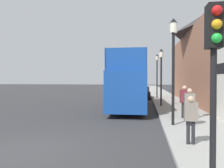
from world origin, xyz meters
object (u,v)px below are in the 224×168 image
Objects in this scene: tour_bus at (129,85)px; pedestrian_nearest at (191,115)px; lamp_post_third at (157,68)px; pedestrian_second at (190,103)px; parked_car_ahead_of_bus at (143,93)px; traffic_signal at (214,53)px; lamp_post_nearest at (173,52)px; lamp_post_second at (161,66)px; pedestrian_third at (184,99)px.

tour_bus is 6.47× the size of pedestrian_nearest.
pedestrian_second is at bearing -87.38° from lamp_post_third.
parked_car_ahead_of_bus is 0.91× the size of lamp_post_third.
traffic_signal is 5.93m from lamp_post_nearest.
parked_car_ahead_of_bus is at bearing 95.86° from lamp_post_nearest.
traffic_signal reaches higher than pedestrian_nearest.
pedestrian_third is at bearing -81.06° from lamp_post_second.
pedestrian_second is 0.48× the size of traffic_signal.
lamp_post_nearest is at bearing -71.25° from tour_bus.
parked_car_ahead_of_bus is at bearing 94.33° from traffic_signal.
lamp_post_second is at bearing 91.12° from pedestrian_nearest.
pedestrian_third is at bearing 84.12° from traffic_signal.
lamp_post_third is (1.62, -0.57, 2.86)m from parked_car_ahead_of_bus.
tour_bus is 10.15m from pedestrian_nearest.
lamp_post_nearest is (-0.03, 5.88, 0.77)m from traffic_signal.
parked_car_ahead_of_bus is (0.92, 8.54, -1.12)m from tour_bus.
pedestrian_nearest is 0.89× the size of pedestrian_third.
lamp_post_second is at bearing 95.73° from pedestrian_second.
pedestrian_third is at bearing 82.48° from pedestrian_nearest.
pedestrian_second is 1.96m from pedestrian_third.
tour_bus is 5.98× the size of pedestrian_second.
tour_bus is at bearing -107.65° from lamp_post_third.
traffic_signal is at bearing -96.73° from pedestrian_second.
tour_bus reaches higher than parked_car_ahead_of_bus.
tour_bus is 2.04× the size of lamp_post_third.
lamp_post_second reaches higher than pedestrian_second.
pedestrian_second is (0.54, 2.98, 0.08)m from pedestrian_nearest.
pedestrian_nearest is 0.92× the size of pedestrian_second.
pedestrian_nearest is 17.91m from lamp_post_third.
lamp_post_third is (0.05, 14.73, 0.03)m from lamp_post_nearest.
pedestrian_second is 0.35× the size of lamp_post_nearest.
tour_bus is 2.06× the size of lamp_post_nearest.
pedestrian_third is (2.41, -13.37, 0.52)m from parked_car_ahead_of_bus.
pedestrian_nearest is 3.03m from pedestrian_second.
tour_bus is at bearing 101.28° from traffic_signal.
lamp_post_nearest reaches higher than lamp_post_second.
pedestrian_second is at bearing 79.77° from pedestrian_nearest.
parked_car_ahead_of_bus is 2.54× the size of pedestrian_third.
traffic_signal is 0.78× the size of lamp_post_second.
tour_bus is 2.23× the size of lamp_post_second.
tour_bus is at bearing 110.22° from lamp_post_nearest.
lamp_post_third is (2.54, 7.97, 1.74)m from tour_bus.
parked_car_ahead_of_bus is 0.99× the size of lamp_post_second.
lamp_post_second is at bearing 12.42° from tour_bus.
lamp_post_third is (-0.79, 12.80, 2.33)m from pedestrian_third.
pedestrian_third is (3.33, -4.83, -0.59)m from tour_bus.
traffic_signal is (-0.69, -5.85, 1.58)m from pedestrian_second.
lamp_post_nearest reaches higher than pedestrian_third.
pedestrian_third is at bearing -86.47° from lamp_post_third.
lamp_post_second reaches higher than tour_bus.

